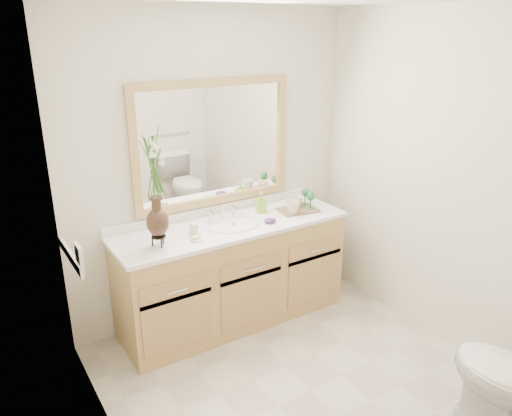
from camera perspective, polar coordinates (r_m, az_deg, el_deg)
floor at (r=3.51m, az=6.27°, el=-19.96°), size 2.60×2.60×0.00m
wall_back at (r=3.92m, az=-4.93°, el=4.48°), size 2.40×0.02×2.40m
wall_left at (r=2.37m, az=-16.09°, el=-7.12°), size 0.02×2.60×2.40m
wall_right at (r=3.73m, az=21.60°, el=2.30°), size 0.02×2.60×2.40m
vanity at (r=3.99m, az=-2.66°, el=-7.60°), size 1.80×0.55×0.80m
counter at (r=3.81m, az=-2.76°, el=-2.07°), size 1.84×0.57×0.03m
sink at (r=3.81m, az=-2.61°, el=-2.70°), size 0.38×0.34×0.23m
mirror at (r=3.85m, az=-4.87°, el=7.34°), size 1.32×0.04×0.97m
switch_plate at (r=3.15m, az=-19.59°, el=-5.02°), size 0.02×0.12×0.12m
door at (r=2.06m, az=24.25°, el=-19.60°), size 0.80×0.03×2.00m
flower_vase at (r=3.33m, az=-11.55°, el=3.57°), size 0.18×0.18×0.74m
tumbler at (r=3.64m, az=-7.11°, el=-2.36°), size 0.06×0.06×0.08m
soap_dish at (r=3.54m, az=-6.87°, el=-3.52°), size 0.10×0.10×0.03m
soap_bottle at (r=4.02m, az=0.57°, el=0.54°), size 0.08×0.09×0.15m
purple_dish at (r=3.82m, az=1.62°, el=-1.45°), size 0.11×0.09×0.03m
tray at (r=4.08m, az=4.84°, el=-0.22°), size 0.34×0.26×0.02m
mug_left at (r=3.98m, az=4.23°, el=0.18°), size 0.13×0.12×0.11m
mug_right at (r=4.11m, az=4.71°, el=0.75°), size 0.12×0.11×0.10m
goblet_front at (r=4.07m, az=6.27°, el=1.24°), size 0.07×0.07×0.15m
goblet_back at (r=4.18m, az=5.65°, el=1.70°), size 0.06×0.06×0.14m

